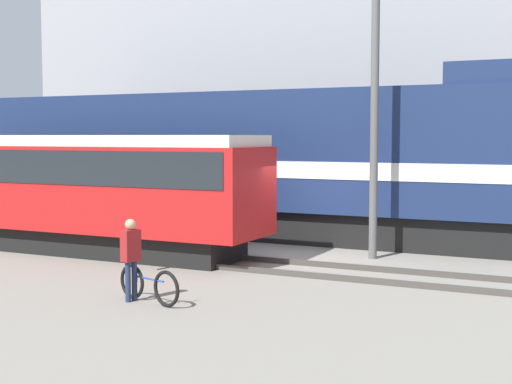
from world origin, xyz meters
The scene contains 9 objects.
ground_plane centered at (0.00, 0.00, 0.00)m, with size 120.00×120.00×0.00m, color gray.
track_near centered at (0.00, -1.63, 0.07)m, with size 60.00×1.50×0.14m.
track_far centered at (0.00, 3.37, 0.07)m, with size 60.00×1.50×0.14m.
building_backdrop centered at (0.00, 11.67, 6.99)m, with size 33.05×6.00×13.99m.
freight_locomotive centered at (-2.96, 3.37, 2.45)m, with size 19.24×3.04×5.26m.
streetcar centered at (-6.36, -1.63, 1.89)m, with size 12.15×2.54×3.30m.
bicycle centered at (-0.51, -6.00, 0.36)m, with size 1.71×0.63×0.77m.
person centered at (-0.90, -6.04, 1.00)m, with size 0.31×0.41×1.65m.
utility_pole_left centered at (1.98, 0.87, 4.25)m, with size 0.22×0.22×8.49m.
Camera 1 is at (7.41, -17.49, 3.28)m, focal length 50.00 mm.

